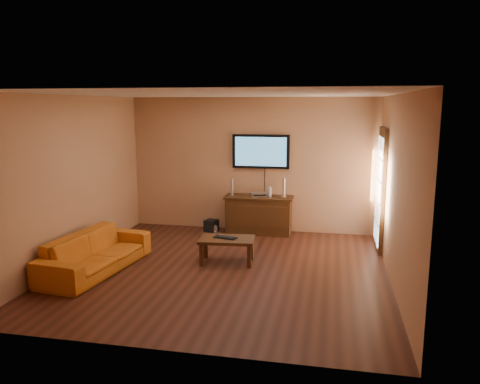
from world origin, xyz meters
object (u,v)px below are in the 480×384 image
(coffee_table, at_px, (227,242))
(av_receiver, at_px, (258,194))
(bottle, at_px, (215,231))
(media_console, at_px, (259,215))
(speaker_left, at_px, (232,188))
(speaker_right, at_px, (284,188))
(game_console, at_px, (270,192))
(television, at_px, (261,151))
(keyboard, at_px, (225,237))
(sofa, at_px, (95,246))
(subwoofer, at_px, (211,225))

(coffee_table, xyz_separation_m, av_receiver, (0.21, 1.91, 0.44))
(coffee_table, distance_m, bottle, 1.62)
(coffee_table, distance_m, av_receiver, 1.97)
(media_console, xyz_separation_m, speaker_left, (-0.54, -0.02, 0.53))
(speaker_right, distance_m, game_console, 0.29)
(game_console, bearing_deg, television, 115.80)
(speaker_left, distance_m, bottle, 0.92)
(av_receiver, bearing_deg, coffee_table, -119.52)
(media_console, bearing_deg, keyboard, -97.54)
(game_console, distance_m, keyboard, 2.00)
(television, distance_m, keyboard, 2.43)
(coffee_table, height_order, sofa, sofa)
(television, xyz_separation_m, game_console, (0.22, -0.20, -0.78))
(television, xyz_separation_m, sofa, (-2.13, -2.87, -1.23))
(television, bearing_deg, speaker_left, -156.08)
(television, xyz_separation_m, keyboard, (-0.25, -2.10, -1.20))
(sofa, distance_m, keyboard, 2.04)
(television, xyz_separation_m, av_receiver, (-0.01, -0.20, -0.84))
(television, distance_m, speaker_left, 0.93)
(sofa, bearing_deg, speaker_right, -37.08)
(coffee_table, relative_size, speaker_left, 2.72)
(keyboard, bearing_deg, coffee_table, -13.70)
(subwoofer, distance_m, keyboard, 2.00)
(coffee_table, xyz_separation_m, keyboard, (-0.03, 0.01, 0.07))
(speaker_left, xyz_separation_m, keyboard, (0.29, -1.86, -0.49))
(television, xyz_separation_m, bottle, (-0.79, -0.61, -1.52))
(speaker_right, height_order, game_console, speaker_right)
(subwoofer, distance_m, bottle, 0.40)
(media_console, relative_size, sofa, 0.67)
(television, bearing_deg, speaker_right, -20.03)
(media_console, xyz_separation_m, subwoofer, (-0.97, -0.04, -0.26))
(coffee_table, bearing_deg, subwoofer, 112.14)
(speaker_left, relative_size, game_console, 1.76)
(sofa, xyz_separation_m, game_console, (2.35, 2.67, 0.46))
(speaker_right, xyz_separation_m, keyboard, (-0.74, -1.92, -0.50))
(game_console, bearing_deg, subwoofer, 161.57)
(media_console, relative_size, bottle, 6.01)
(television, bearing_deg, game_console, -42.88)
(sofa, distance_m, speaker_right, 3.80)
(speaker_right, bearing_deg, keyboard, -111.12)
(bottle, relative_size, keyboard, 0.56)
(keyboard, bearing_deg, sofa, -157.78)
(media_console, height_order, bottle, media_console)
(speaker_left, bearing_deg, bottle, -123.98)
(media_console, relative_size, av_receiver, 4.34)
(media_console, height_order, av_receiver, av_receiver)
(coffee_table, bearing_deg, game_console, 77.02)
(speaker_left, distance_m, game_console, 0.76)
(media_console, bearing_deg, coffee_table, -96.71)
(game_console, bearing_deg, bottle, -179.08)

